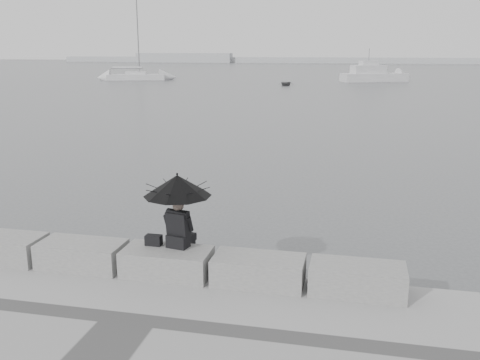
% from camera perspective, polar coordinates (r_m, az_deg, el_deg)
% --- Properties ---
extents(ground, '(360.00, 360.00, 0.00)m').
position_cam_1_polar(ground, '(10.65, -6.81, -11.53)').
color(ground, '#494C4E').
rests_on(ground, ground).
extents(stone_block_far_left, '(1.60, 0.80, 0.50)m').
position_cam_1_polar(stone_block_far_left, '(11.53, -23.98, -6.62)').
color(stone_block_far_left, slate).
rests_on(stone_block_far_left, promenade).
extents(stone_block_left, '(1.60, 0.80, 0.50)m').
position_cam_1_polar(stone_block_left, '(10.63, -16.50, -7.66)').
color(stone_block_left, slate).
rests_on(stone_block_left, promenade).
extents(stone_block_centre, '(1.60, 0.80, 0.50)m').
position_cam_1_polar(stone_block_centre, '(9.96, -7.79, -8.70)').
color(stone_block_centre, slate).
rests_on(stone_block_centre, promenade).
extents(stone_block_right, '(1.60, 0.80, 0.50)m').
position_cam_1_polar(stone_block_right, '(9.54, 1.99, -9.63)').
color(stone_block_right, slate).
rests_on(stone_block_right, promenade).
extents(stone_block_far_right, '(1.60, 0.80, 0.50)m').
position_cam_1_polar(stone_block_far_right, '(9.41, 12.39, -10.31)').
color(stone_block_far_right, slate).
rests_on(stone_block_far_right, promenade).
extents(seated_person, '(1.24, 1.24, 1.39)m').
position_cam_1_polar(seated_person, '(9.68, -6.69, -1.40)').
color(seated_person, black).
rests_on(seated_person, stone_block_centre).
extents(bag, '(0.30, 0.17, 0.19)m').
position_cam_1_polar(bag, '(10.08, -9.20, -6.35)').
color(bag, black).
rests_on(bag, stone_block_centre).
extents(distant_landmass, '(180.00, 8.00, 2.80)m').
position_cam_1_polar(distant_landmass, '(164.00, 8.66, 12.55)').
color(distant_landmass, '#A8ABAE').
rests_on(distant_landmass, ground).
extents(sailboat_left, '(8.48, 4.76, 12.90)m').
position_cam_1_polar(sailboat_left, '(79.31, -11.02, 10.81)').
color(sailboat_left, silver).
rests_on(sailboat_left, ground).
extents(motor_cruiser, '(9.25, 6.06, 4.50)m').
position_cam_1_polar(motor_cruiser, '(76.44, 14.11, 10.82)').
color(motor_cruiser, silver).
rests_on(motor_cruiser, ground).
extents(dinghy, '(2.86, 1.35, 0.47)m').
position_cam_1_polar(dinghy, '(67.22, 4.90, 10.24)').
color(dinghy, slate).
rests_on(dinghy, ground).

